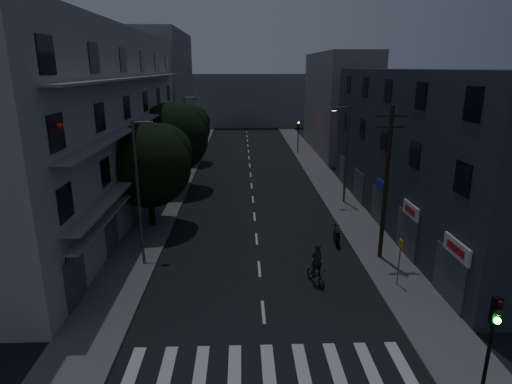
{
  "coord_description": "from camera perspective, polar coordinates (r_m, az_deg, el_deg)",
  "views": [
    {
      "loc": [
        -0.95,
        -15.78,
        11.1
      ],
      "look_at": [
        0.0,
        12.0,
        3.0
      ],
      "focal_mm": 30.0,
      "sensor_mm": 36.0,
      "label": 1
    }
  ],
  "objects": [
    {
      "name": "tree_far",
      "position": [
        51.89,
        -9.12,
        8.57
      ],
      "size": [
        5.42,
        5.42,
        6.7
      ],
      "color": "black",
      "rests_on": "sidewalk_left"
    },
    {
      "name": "building_left",
      "position": [
        35.76,
        -20.15,
        8.68
      ],
      "size": [
        7.0,
        36.0,
        14.0
      ],
      "color": "#9D9D99",
      "rests_on": "ground"
    },
    {
      "name": "sidewalk_right",
      "position": [
        43.08,
        9.42,
        1.19
      ],
      "size": [
        3.0,
        90.0,
        0.15
      ],
      "primitive_type": "cube",
      "color": "#565659",
      "rests_on": "ground"
    },
    {
      "name": "bus_stop_sign",
      "position": [
        23.45,
        18.64,
        -7.79
      ],
      "size": [
        0.06,
        0.35,
        2.52
      ],
      "color": "#595B60",
      "rests_on": "sidewalk_right"
    },
    {
      "name": "cyclist",
      "position": [
        23.22,
        8.02,
        -10.31
      ],
      "size": [
        1.22,
        1.93,
        2.32
      ],
      "rotation": [
        0.0,
        0.0,
        0.35
      ],
      "color": "black",
      "rests_on": "ground"
    },
    {
      "name": "crosswalk",
      "position": [
        17.71,
        1.68,
        -22.54
      ],
      "size": [
        10.9,
        3.0,
        0.01
      ],
      "color": "beige",
      "rests_on": "ground"
    },
    {
      "name": "ground",
      "position": [
        42.27,
        -0.61,
        1.02
      ],
      "size": [
        160.0,
        160.0,
        0.0
      ],
      "primitive_type": "plane",
      "color": "black",
      "rests_on": "ground"
    },
    {
      "name": "street_lamp_left_near",
      "position": [
        26.72,
        -15.34,
        1.58
      ],
      "size": [
        1.51,
        0.25,
        8.0
      ],
      "color": "#55585C",
      "rests_on": "sidewalk_left"
    },
    {
      "name": "lane_markings",
      "position": [
        48.33,
        -0.78,
        2.97
      ],
      "size": [
        0.15,
        60.5,
        0.01
      ],
      "color": "beige",
      "rests_on": "ground"
    },
    {
      "name": "building_far_end",
      "position": [
        86.0,
        -1.36,
        12.17
      ],
      "size": [
        24.0,
        8.0,
        10.0
      ],
      "primitive_type": "cube",
      "color": "slate",
      "rests_on": "ground"
    },
    {
      "name": "utility_pole",
      "position": [
        25.58,
        16.97,
        1.43
      ],
      "size": [
        1.8,
        0.24,
        9.0
      ],
      "color": "black",
      "rests_on": "sidewalk_right"
    },
    {
      "name": "building_right",
      "position": [
        32.94,
        21.3,
        5.35
      ],
      "size": [
        6.19,
        28.0,
        11.0
      ],
      "color": "#282C36",
      "rests_on": "ground"
    },
    {
      "name": "tree_mid",
      "position": [
        40.3,
        -10.95,
        7.46
      ],
      "size": [
        6.5,
        6.5,
        7.99
      ],
      "color": "black",
      "rests_on": "sidewalk_left"
    },
    {
      "name": "traffic_signal_near",
      "position": [
        16.08,
        29.06,
        -15.84
      ],
      "size": [
        0.28,
        0.37,
        4.1
      ],
      "color": "black",
      "rests_on": "sidewalk_right"
    },
    {
      "name": "street_lamp_left_far",
      "position": [
        47.53,
        -9.21,
        8.18
      ],
      "size": [
        1.51,
        0.25,
        8.0
      ],
      "color": "slate",
      "rests_on": "sidewalk_left"
    },
    {
      "name": "traffic_signal_far_left",
      "position": [
        57.99,
        -7.46,
        8.18
      ],
      "size": [
        0.28,
        0.37,
        4.1
      ],
      "color": "black",
      "rests_on": "sidewalk_left"
    },
    {
      "name": "traffic_signal_far_right",
      "position": [
        57.54,
        5.66,
        8.18
      ],
      "size": [
        0.28,
        0.37,
        4.1
      ],
      "color": "black",
      "rests_on": "sidewalk_right"
    },
    {
      "name": "tree_near",
      "position": [
        30.87,
        -14.05,
        3.91
      ],
      "size": [
        5.98,
        5.98,
        7.37
      ],
      "color": "black",
      "rests_on": "sidewalk_left"
    },
    {
      "name": "sidewalk_left",
      "position": [
        42.74,
        -10.71,
        1.01
      ],
      "size": [
        3.0,
        90.0,
        0.15
      ],
      "primitive_type": "cube",
      "color": "#565659",
      "rests_on": "ground"
    },
    {
      "name": "street_lamp_right",
      "position": [
        36.03,
        11.81,
        5.51
      ],
      "size": [
        1.51,
        0.25,
        8.0
      ],
      "color": "#505157",
      "rests_on": "sidewalk_right"
    },
    {
      "name": "building_far_right",
      "position": [
        59.39,
        10.86,
        11.52
      ],
      "size": [
        6.0,
        20.0,
        13.0
      ],
      "primitive_type": "cube",
      "color": "slate",
      "rests_on": "ground"
    },
    {
      "name": "motorcycle",
      "position": [
        28.42,
        10.69,
        -5.95
      ],
      "size": [
        0.57,
        1.97,
        1.26
      ],
      "rotation": [
        0.0,
        0.0,
        -0.06
      ],
      "color": "black",
      "rests_on": "ground"
    },
    {
      "name": "building_far_left",
      "position": [
        64.8,
        -12.1,
        13.16
      ],
      "size": [
        6.0,
        20.0,
        16.0
      ],
      "primitive_type": "cube",
      "color": "slate",
      "rests_on": "ground"
    }
  ]
}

